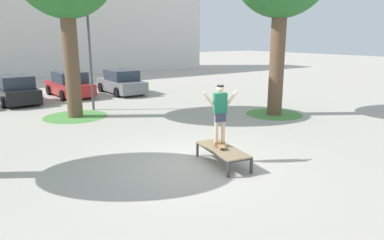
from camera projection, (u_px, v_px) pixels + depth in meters
The scene contains 10 objects.
ground_plane at pixel (196, 164), 10.04m from camera, with size 120.00×120.00×0.00m, color #B2AA9E.
skate_box at pixel (223, 150), 9.91m from camera, with size 1.09×2.01×0.46m.
skateboard at pixel (219, 144), 10.05m from camera, with size 0.51×0.81×0.09m.
skater at pixel (220, 110), 9.82m from camera, with size 0.95×0.48×1.69m.
grass_patch_near_right at pixel (274, 114), 16.42m from camera, with size 2.61×2.61×0.01m, color #519342.
grass_patch_mid_back at pixel (76, 116), 15.94m from camera, with size 2.85×2.85×0.01m, color #519342.
car_black at pixel (16, 90), 19.13m from camera, with size 1.99×4.24×1.50m.
car_red at pixel (70, 85), 21.22m from camera, with size 2.07×4.27×1.50m.
car_grey at pixel (121, 83), 22.31m from camera, with size 1.93×4.20×1.50m.
light_post at pixel (88, 30), 16.54m from camera, with size 0.36×0.36×5.83m.
Camera 1 is at (-5.57, -7.67, 3.54)m, focal length 32.87 mm.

